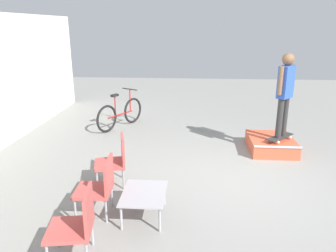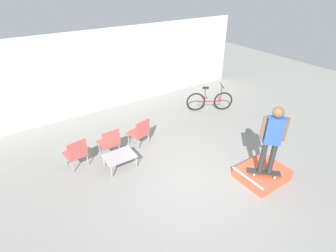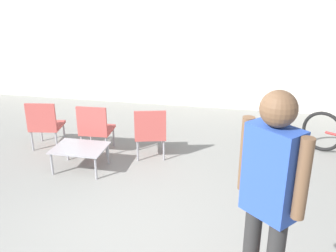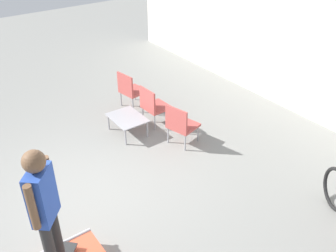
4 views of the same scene
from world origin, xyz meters
The scene contains 7 objects.
ground_plane centered at (0.00, 0.00, 0.00)m, with size 24.00×24.00×0.00m, color gray.
house_wall_back centered at (0.00, 5.14, 1.50)m, with size 12.00×0.06×3.00m.
person_skater centered at (1.45, -1.13, 1.45)m, with size 0.45×0.41×1.79m.
coffee_table centered at (-1.26, 1.47, 0.34)m, with size 0.83×0.63×0.39m.
patio_chair_left centered at (-2.22, 2.13, 0.48)m, with size 0.60×0.60×0.89m.
patio_chair_center centered at (-1.26, 2.12, 0.48)m, with size 0.55×0.55×0.89m.
patio_chair_right centered at (-0.27, 2.13, 0.48)m, with size 0.63×0.63×0.89m.
Camera 4 is at (4.74, -1.81, 4.39)m, focal length 40.00 mm.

